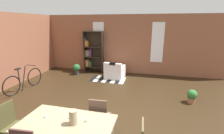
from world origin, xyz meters
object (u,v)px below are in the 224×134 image
object	(u,v)px
dining_table	(67,127)
potted_plant_by_shelf	(192,96)
bookshelf_tall	(92,52)
armchair_white	(115,72)
dining_chair_far_right	(99,116)
potted_plant_corner	(77,68)
vase_on_table	(73,117)
dining_chair_head_left	(12,124)
bicycle_second	(24,80)

from	to	relation	value
dining_table	potted_plant_by_shelf	world-z (taller)	dining_table
bookshelf_tall	armchair_white	xyz separation A→B (m)	(1.32, -0.71, -0.72)
dining_chair_far_right	potted_plant_corner	xyz separation A→B (m)	(-2.49, 3.99, -0.22)
dining_table	vase_on_table	xyz separation A→B (m)	(0.14, 0.00, 0.22)
armchair_white	potted_plant_by_shelf	distance (m)	3.38
dining_chair_head_left	armchair_white	xyz separation A→B (m)	(1.00, 4.64, -0.23)
bicycle_second	potted_plant_corner	world-z (taller)	bicycle_second
dining_table	vase_on_table	distance (m)	0.26
potted_plant_by_shelf	armchair_white	bearing A→B (deg)	148.89
dining_chair_far_right	dining_table	bearing A→B (deg)	-118.83
potted_plant_corner	vase_on_table	bearing A→B (deg)	-64.29
bicycle_second	potted_plant_corner	xyz separation A→B (m)	(1.08, 2.17, -0.06)
bookshelf_tall	bicycle_second	xyz separation A→B (m)	(-1.66, -2.84, -0.64)
bicycle_second	dining_table	bearing A→B (deg)	-38.20
bicycle_second	potted_plant_by_shelf	bearing A→B (deg)	3.80
dining_chair_far_right	potted_plant_corner	world-z (taller)	dining_chair_far_right
vase_on_table	potted_plant_by_shelf	distance (m)	3.91
dining_chair_head_left	potted_plant_by_shelf	size ratio (longest dim) A/B	2.20
dining_table	dining_chair_head_left	world-z (taller)	dining_chair_head_left
armchair_white	dining_chair_head_left	bearing A→B (deg)	-102.13
potted_plant_by_shelf	potted_plant_corner	distance (m)	5.11
dining_table	potted_plant_by_shelf	size ratio (longest dim) A/B	3.85
bookshelf_tall	armchair_white	distance (m)	1.66
bookshelf_tall	dining_chair_head_left	bearing A→B (deg)	-86.53
dining_table	armchair_white	xyz separation A→B (m)	(-0.21, 4.64, -0.39)
vase_on_table	potted_plant_by_shelf	bearing A→B (deg)	48.71
armchair_white	potted_plant_corner	size ratio (longest dim) A/B	1.70
dining_chair_head_left	potted_plant_corner	distance (m)	4.76
dining_table	dining_chair_far_right	distance (m)	0.80
armchair_white	bicycle_second	distance (m)	3.67
dining_chair_far_right	bookshelf_tall	xyz separation A→B (m)	(-1.91, 4.66, 0.48)
bookshelf_tall	bicycle_second	bearing A→B (deg)	-120.24
potted_plant_corner	dining_chair_far_right	bearing A→B (deg)	-58.05
armchair_white	potted_plant_corner	bearing A→B (deg)	179.10
vase_on_table	potted_plant_corner	world-z (taller)	vase_on_table
vase_on_table	bicycle_second	bearing A→B (deg)	143.02
bicycle_second	vase_on_table	bearing A→B (deg)	-36.98
potted_plant_by_shelf	dining_chair_head_left	bearing A→B (deg)	-143.36
bicycle_second	potted_plant_by_shelf	xyz separation A→B (m)	(5.87, 0.39, -0.12)
armchair_white	bicycle_second	bearing A→B (deg)	-144.36
armchair_white	potted_plant_by_shelf	world-z (taller)	armchair_white
bookshelf_tall	bicycle_second	world-z (taller)	bookshelf_tall
bookshelf_tall	potted_plant_by_shelf	size ratio (longest dim) A/B	4.74
potted_plant_corner	bicycle_second	bearing A→B (deg)	-116.48
dining_table	vase_on_table	size ratio (longest dim) A/B	6.49
dining_chair_head_left	bicycle_second	bearing A→B (deg)	128.36
bookshelf_tall	potted_plant_by_shelf	xyz separation A→B (m)	(4.22, -2.45, -0.76)
dining_table	bicycle_second	bearing A→B (deg)	141.80
dining_table	potted_plant_corner	size ratio (longest dim) A/B	3.24
vase_on_table	armchair_white	xyz separation A→B (m)	(-0.35, 4.64, -0.61)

